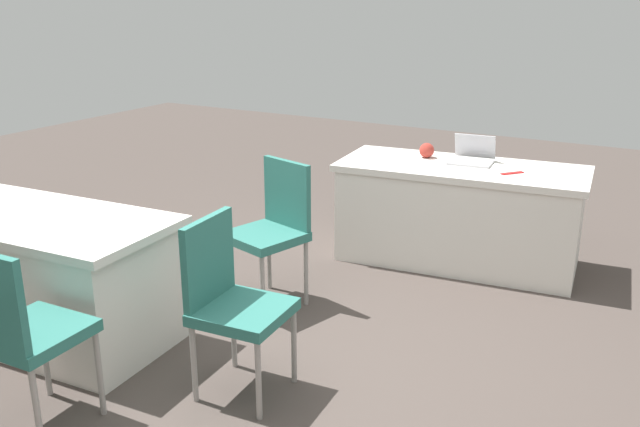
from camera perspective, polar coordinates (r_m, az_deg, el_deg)
name	(u,v)px	position (r m, az deg, el deg)	size (l,w,h in m)	color
ground_plane	(280,379)	(3.87, -3.38, -13.60)	(14.40, 14.40, 0.00)	#4C423D
table_foreground	(459,214)	(5.41, 11.48, -0.02)	(1.92, 0.98, 0.77)	silver
table_mid_left	(29,272)	(4.57, -23.01, -4.54)	(1.94, 0.93, 0.77)	silver
chair_near_front	(20,326)	(3.47, -23.72, -8.57)	(0.46, 0.46, 0.97)	#9E9993
chair_tucked_right	(231,296)	(3.57, -7.42, -6.82)	(0.47, 0.47, 0.94)	#9E9993
chair_by_pillar	(273,224)	(4.55, -3.92, -0.85)	(0.54, 0.54, 0.97)	#9E9993
laptop_silver	(472,158)	(5.40, 12.50, 4.56)	(0.34, 0.32, 0.21)	silver
yarn_ball	(427,150)	(5.50, 8.87, 5.21)	(0.12, 0.12, 0.12)	#B2382D
scissors_red	(512,173)	(5.15, 15.69, 3.25)	(0.18, 0.04, 0.01)	red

